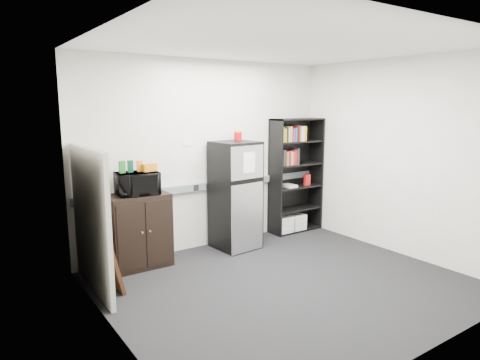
{
  "coord_description": "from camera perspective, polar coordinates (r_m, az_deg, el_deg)",
  "views": [
    {
      "loc": [
        -3.12,
        -3.58,
        2.07
      ],
      "look_at": [
        -0.04,
        0.9,
        1.11
      ],
      "focal_mm": 32.0,
      "sensor_mm": 36.0,
      "label": 1
    }
  ],
  "objects": [
    {
      "name": "ceiling",
      "position": [
        4.8,
        6.78,
        17.52
      ],
      "size": [
        4.0,
        3.5,
        0.02
      ],
      "primitive_type": "cube",
      "color": "white",
      "rests_on": "wall_back"
    },
    {
      "name": "cubicle_partition",
      "position": [
        4.98,
        -19.26,
        -5.16
      ],
      "size": [
        0.06,
        1.3,
        1.62
      ],
      "color": "#9F998D",
      "rests_on": "floor"
    },
    {
      "name": "electrical_raceway",
      "position": [
        6.27,
        -3.98,
        -0.74
      ],
      "size": [
        3.92,
        0.05,
        0.1
      ],
      "primitive_type": "cube",
      "color": "slate",
      "rests_on": "wall_back"
    },
    {
      "name": "framed_poster",
      "position": [
        5.15,
        -17.7,
        -8.66
      ],
      "size": [
        0.24,
        0.72,
        0.91
      ],
      "rotation": [
        0.0,
        -0.22,
        0.0
      ],
      "color": "black",
      "rests_on": "floor"
    },
    {
      "name": "bookshelf",
      "position": [
        7.01,
        7.32,
        0.95
      ],
      "size": [
        0.9,
        0.34,
        1.85
      ],
      "color": "black",
      "rests_on": "floor"
    },
    {
      "name": "snack_box_c",
      "position": [
        5.53,
        -13.22,
        1.84
      ],
      "size": [
        0.07,
        0.06,
        0.14
      ],
      "primitive_type": "cube",
      "rotation": [
        0.0,
        0.0,
        -0.11
      ],
      "color": "orange",
      "rests_on": "microwave"
    },
    {
      "name": "snack_box_a",
      "position": [
        5.45,
        -15.45,
        1.68
      ],
      "size": [
        0.07,
        0.05,
        0.15
      ],
      "primitive_type": "cube",
      "rotation": [
        0.0,
        0.0,
        0.04
      ],
      "color": "#1B6021",
      "rests_on": "microwave"
    },
    {
      "name": "wall_note",
      "position": [
        6.03,
        -7.05,
        5.02
      ],
      "size": [
        0.14,
        0.0,
        0.1
      ],
      "primitive_type": "cube",
      "color": "white",
      "rests_on": "wall_back"
    },
    {
      "name": "wall_back",
      "position": [
        6.22,
        -4.17,
        3.37
      ],
      "size": [
        4.0,
        0.02,
        2.7
      ],
      "primitive_type": "cube",
      "color": "silver",
      "rests_on": "floor"
    },
    {
      "name": "refrigerator",
      "position": [
        6.17,
        -0.58,
        -2.06
      ],
      "size": [
        0.63,
        0.65,
        1.55
      ],
      "rotation": [
        0.0,
        0.0,
        0.08
      ],
      "color": "black",
      "rests_on": "floor"
    },
    {
      "name": "microwave",
      "position": [
        5.51,
        -13.56,
        -0.45
      ],
      "size": [
        0.55,
        0.4,
        0.28
      ],
      "primitive_type": "imported",
      "rotation": [
        0.0,
        0.0,
        -0.11
      ],
      "color": "black",
      "rests_on": "cabinet"
    },
    {
      "name": "coffee_can",
      "position": [
        6.23,
        -0.29,
        6.02
      ],
      "size": [
        0.12,
        0.12,
        0.16
      ],
      "color": "#AC070F",
      "rests_on": "refrigerator"
    },
    {
      "name": "wall_right",
      "position": [
        6.29,
        20.36,
        2.85
      ],
      "size": [
        0.02,
        3.5,
        2.7
      ],
      "primitive_type": "cube",
      "color": "silver",
      "rests_on": "floor"
    },
    {
      "name": "wall_left",
      "position": [
        3.83,
        -16.83,
        -1.26
      ],
      "size": [
        0.02,
        3.5,
        2.7
      ],
      "primitive_type": "cube",
      "color": "silver",
      "rests_on": "floor"
    },
    {
      "name": "cabinet",
      "position": [
        5.67,
        -13.36,
        -6.58
      ],
      "size": [
        0.76,
        0.51,
        0.95
      ],
      "color": "black",
      "rests_on": "floor"
    },
    {
      "name": "snack_bag",
      "position": [
        5.52,
        -12.05,
        1.66
      ],
      "size": [
        0.19,
        0.12,
        0.1
      ],
      "primitive_type": "cube",
      "rotation": [
        0.0,
        0.0,
        0.13
      ],
      "color": "orange",
      "rests_on": "microwave"
    },
    {
      "name": "floor",
      "position": [
        5.19,
        6.15,
        -13.55
      ],
      "size": [
        4.0,
        4.0,
        0.0
      ],
      "primitive_type": "plane",
      "color": "black",
      "rests_on": "ground"
    },
    {
      "name": "snack_box_b",
      "position": [
        5.48,
        -14.42,
        1.77
      ],
      "size": [
        0.08,
        0.07,
        0.15
      ],
      "primitive_type": "cube",
      "rotation": [
        0.0,
        0.0,
        -0.28
      ],
      "color": "#0D3B27",
      "rests_on": "microwave"
    }
  ]
}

